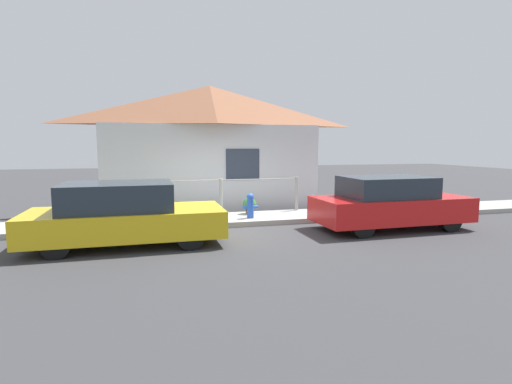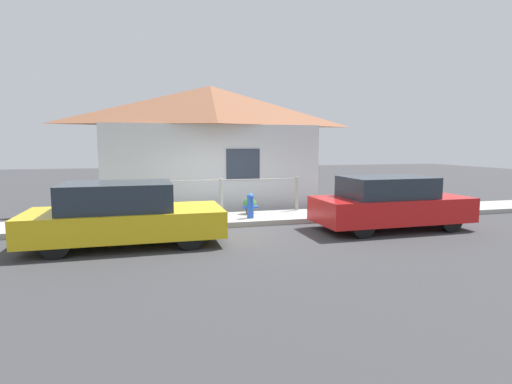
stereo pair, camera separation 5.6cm
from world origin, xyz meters
name	(u,v)px [view 2 (the right image)]	position (x,y,z in m)	size (l,w,h in m)	color
ground_plane	(231,228)	(0.00, 0.00, 0.00)	(60.00, 60.00, 0.00)	#38383A
sidewalk	(225,220)	(0.00, 0.81, 0.07)	(24.00, 1.62, 0.14)	#9E9E99
house	(211,112)	(0.00, 3.36, 3.29)	(7.41, 2.23, 4.16)	silver
fence	(221,194)	(0.00, 1.47, 0.73)	(4.90, 0.10, 1.05)	#999993
car_left	(124,214)	(-2.60, -1.19, 0.68)	(4.16, 1.82, 1.38)	gold
car_right	(390,203)	(3.97, -1.19, 0.68)	(4.03, 1.73, 1.37)	red
fire_hydrant	(250,205)	(0.67, 0.53, 0.51)	(0.44, 0.20, 0.69)	blue
potted_plant_near_hydrant	(250,205)	(0.81, 1.20, 0.41)	(0.40, 0.40, 0.49)	brown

